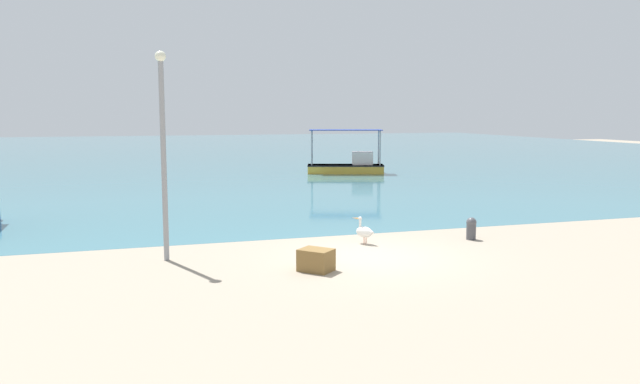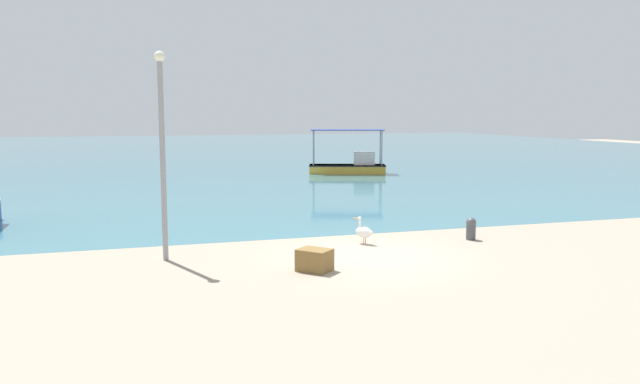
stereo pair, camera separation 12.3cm
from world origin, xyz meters
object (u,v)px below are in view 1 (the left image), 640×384
Objects in this scene: fishing_boat_outer at (349,164)px; mooring_bollard at (471,228)px; lamp_post at (163,144)px; cargo_crate at (316,260)px; pelican at (364,231)px.

fishing_boat_outer reaches higher than mooring_bollard.
fishing_boat_outer is 21.09m from mooring_bollard.
lamp_post reaches higher than mooring_bollard.
mooring_bollard reaches higher than cargo_crate.
mooring_bollard is (9.03, 0.03, -2.69)m from lamp_post.
lamp_post is (-12.53, -20.82, 2.46)m from fishing_boat_outer.
pelican is 1.17× the size of mooring_bollard.
lamp_post is at bearing -121.03° from fishing_boat_outer.
fishing_boat_outer is 6.50× the size of cargo_crate.
cargo_crate is (-5.61, -2.25, -0.09)m from mooring_bollard.
cargo_crate is at bearing -33.00° from lamp_post.
mooring_bollard is 0.88× the size of cargo_crate.
cargo_crate is (-9.11, -23.04, -0.32)m from fishing_boat_outer.
pelican reaches higher than cargo_crate.
fishing_boat_outer is 24.42m from lamp_post.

